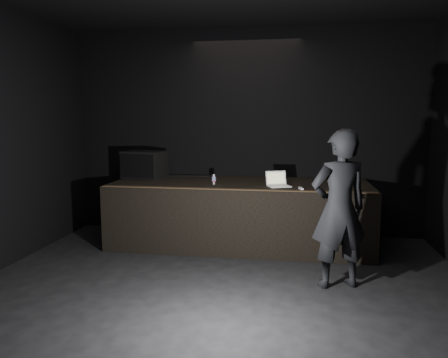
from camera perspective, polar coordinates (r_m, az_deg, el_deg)
ground at (r=4.56m, az=-2.33°, el=-18.08°), size 7.00×7.00×0.00m
room_walls at (r=4.10m, az=-2.49°, el=8.23°), size 6.10×7.10×3.52m
stage_riser at (r=6.96m, az=2.11°, el=-4.51°), size 4.00×1.50×1.00m
riser_lip at (r=6.17m, az=1.33°, el=-1.33°), size 3.92×0.10×0.01m
stage_monitor at (r=7.50m, az=-10.39°, el=1.88°), size 0.76×0.62×0.45m
cable at (r=7.56m, az=-5.86°, el=0.37°), size 1.03×0.13×0.02m
laptop at (r=6.53m, az=7.02°, el=-0.43°), size 0.40×0.38×0.22m
beer_can at (r=6.67m, az=-1.34°, el=-0.02°), size 0.06×0.06×0.15m
plastic_cup at (r=6.72m, az=5.95°, el=-0.19°), size 0.09×0.09×0.11m
wii_remote at (r=6.26m, az=10.02°, el=-1.24°), size 0.07×0.17×0.03m
person at (r=5.31m, az=14.78°, el=-3.84°), size 0.80×0.65×1.88m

